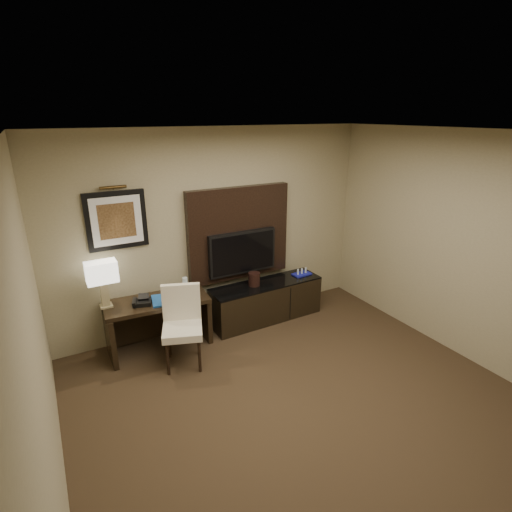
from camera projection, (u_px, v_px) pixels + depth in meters
floor at (326, 428)px, 3.84m from camera, size 4.50×5.00×0.01m
ceiling at (348, 135)px, 2.93m from camera, size 4.50×5.00×0.01m
wall_back at (217, 230)px, 5.44m from camera, size 4.50×0.01×2.70m
wall_left at (38, 383)px, 2.36m from camera, size 0.01×5.00×2.70m
wall_right at (495, 257)px, 4.40m from camera, size 0.01×5.00×2.70m
desk at (159, 324)px, 5.05m from camera, size 1.29×0.63×0.67m
credenza at (266, 301)px, 5.78m from camera, size 1.65×0.49×0.57m
tv_wall_panel at (239, 233)px, 5.56m from camera, size 1.50×0.12×1.30m
tv at (242, 252)px, 5.56m from camera, size 1.00×0.08×0.60m
artwork at (117, 220)px, 4.73m from camera, size 0.70×0.04×0.70m
picture_light at (113, 187)px, 4.57m from camera, size 0.04×0.04×0.30m
desk_chair at (182, 330)px, 4.65m from camera, size 0.60×0.64×0.94m
table_lamp at (103, 286)px, 4.68m from camera, size 0.33×0.19×0.53m
desk_phone at (142, 300)px, 4.81m from camera, size 0.26×0.24×0.10m
blue_folder at (163, 300)px, 4.91m from camera, size 0.32×0.38×0.02m
book at (168, 291)px, 4.90m from camera, size 0.18×0.03×0.24m
water_bottle at (185, 285)px, 5.13m from camera, size 0.07×0.07×0.20m
ice_bucket at (254, 279)px, 5.58m from camera, size 0.20×0.20×0.19m
minibar_tray at (302, 272)px, 5.96m from camera, size 0.29×0.19×0.10m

